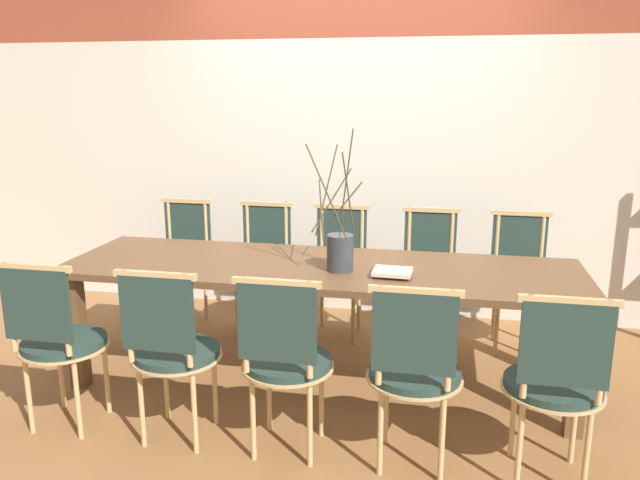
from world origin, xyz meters
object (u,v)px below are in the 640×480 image
at_px(book_stack, 392,273).
at_px(vase_centerpiece, 340,250).
at_px(dining_table, 320,279).
at_px(chair_far_center, 338,266).
at_px(chair_near_center, 285,356).

bearing_deg(book_stack, vase_centerpiece, 170.28).
distance_m(vase_centerpiece, book_stack, 0.32).
xyz_separation_m(dining_table, chair_far_center, (-0.03, 0.78, -0.14)).
xyz_separation_m(chair_far_center, vase_centerpiece, (0.16, -0.86, 0.34)).
bearing_deg(chair_near_center, dining_table, 89.34).
bearing_deg(chair_far_center, dining_table, 91.89).
height_order(dining_table, chair_far_center, chair_far_center).
relative_size(chair_near_center, vase_centerpiece, 1.17).
relative_size(vase_centerpiece, book_stack, 3.46).
bearing_deg(vase_centerpiece, chair_far_center, 100.24).
height_order(chair_far_center, book_stack, chair_far_center).
bearing_deg(chair_near_center, chair_far_center, 90.62).
xyz_separation_m(chair_near_center, vase_centerpiece, (0.14, 0.70, 0.34)).
relative_size(chair_near_center, chair_far_center, 1.00).
height_order(chair_far_center, vase_centerpiece, vase_centerpiece).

